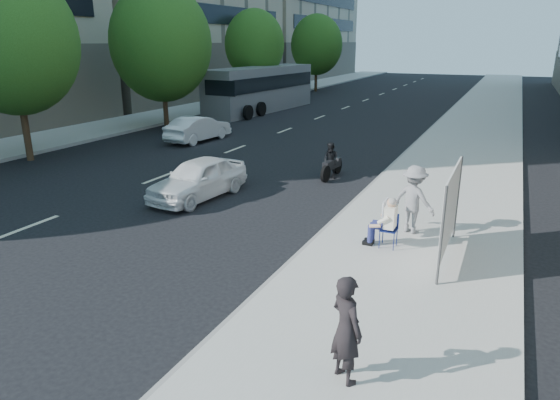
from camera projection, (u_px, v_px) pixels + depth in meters
The scene contains 15 objects.
ground at pixel (171, 305), 10.15m from camera, with size 160.00×160.00×0.00m, color black.
near_sidewalk at pixel (469, 144), 25.81m from camera, with size 5.00×120.00×0.15m, color #ADABA2.
far_sidewalk at pixel (148, 119), 34.12m from camera, with size 4.50×120.00×0.15m, color #ADABA2.
tree_far_b at pixel (12, 41), 20.99m from camera, with size 5.40×5.40×8.24m.
tree_far_c at pixel (161, 43), 29.67m from camera, with size 6.00×6.00×8.47m.
tree_far_d at pixel (255, 44), 40.08m from camera, with size 4.80×4.80×7.65m.
tree_far_e at pixel (317, 45), 52.22m from camera, with size 5.40×5.40×7.89m.
seated_protester at pixel (385, 219), 12.51m from camera, with size 0.83×1.12×1.31m.
jogger at pixel (414, 199), 13.38m from camera, with size 1.20×0.69×1.86m, color gray.
pedestrian_woman at pixel (346, 329), 7.46m from camera, with size 0.63×0.42×1.74m, color black.
protest_banner at pixel (450, 209), 11.62m from camera, with size 0.08×3.06×2.20m.
white_sedan_near at pixel (198, 178), 16.95m from camera, with size 1.62×4.02×1.37m, color white.
white_sedan_mid at pixel (198, 128), 26.72m from camera, with size 1.42×4.08×1.34m, color white.
motorcycle at pixel (331, 162), 19.41m from camera, with size 0.75×2.05×1.42m.
bus at pixel (261, 89), 38.07m from camera, with size 3.51×12.22×3.30m.
Camera 1 is at (5.80, -7.25, 5.13)m, focal length 32.00 mm.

